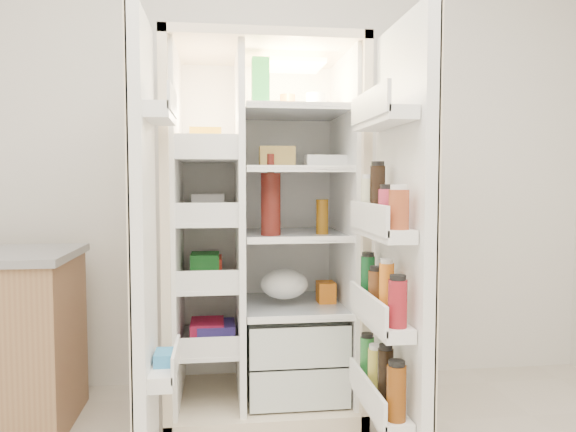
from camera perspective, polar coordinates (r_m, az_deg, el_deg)
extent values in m
cube|color=silver|center=(3.10, -4.09, 7.48)|extent=(4.00, 0.02, 2.70)
cube|color=beige|center=(3.03, -3.23, -0.95)|extent=(0.92, 0.04, 1.80)
cube|color=beige|center=(2.71, -12.07, -1.59)|extent=(0.04, 0.70, 1.80)
cube|color=beige|center=(2.77, 6.36, -1.40)|extent=(0.04, 0.70, 1.80)
cube|color=beige|center=(2.77, -2.79, 16.95)|extent=(0.92, 0.70, 0.04)
cube|color=beige|center=(2.91, -2.68, -18.62)|extent=(0.92, 0.70, 0.08)
cube|color=white|center=(3.00, -3.19, -0.62)|extent=(0.84, 0.02, 1.68)
cube|color=white|center=(2.70, -11.44, -1.16)|extent=(0.02, 0.62, 1.68)
cube|color=white|center=(2.77, 5.76, -1.00)|extent=(0.02, 0.62, 1.68)
cube|color=white|center=(2.70, -5.07, -1.11)|extent=(0.03, 0.62, 1.68)
cube|color=silver|center=(2.86, 0.57, -15.95)|extent=(0.47, 0.52, 0.19)
cube|color=silver|center=(2.80, 0.57, -12.08)|extent=(0.47, 0.52, 0.19)
cube|color=#FFD18C|center=(2.82, 0.39, 15.46)|extent=(0.30, 0.30, 0.02)
cube|color=white|center=(2.80, -8.25, -12.84)|extent=(0.28, 0.58, 0.02)
cube|color=white|center=(2.73, -8.31, -6.80)|extent=(0.28, 0.58, 0.02)
cube|color=white|center=(2.69, -8.37, -0.51)|extent=(0.28, 0.58, 0.02)
cube|color=white|center=(2.69, -8.43, 5.89)|extent=(0.28, 0.58, 0.02)
cube|color=silver|center=(2.78, 0.52, -9.30)|extent=(0.49, 0.58, 0.01)
cube|color=silver|center=(2.72, 0.52, -1.90)|extent=(0.49, 0.58, 0.01)
cube|color=silver|center=(2.71, 0.53, 4.85)|extent=(0.49, 0.58, 0.02)
cube|color=silver|center=(2.73, 0.53, 10.73)|extent=(0.49, 0.58, 0.02)
cube|color=#BF1A44|center=(2.78, -8.26, -11.66)|extent=(0.16, 0.20, 0.10)
cube|color=#23812F|center=(2.72, -8.32, -5.34)|extent=(0.14, 0.18, 0.12)
cube|color=white|center=(2.69, -8.38, 0.45)|extent=(0.20, 0.22, 0.07)
cube|color=yellow|center=(2.69, -8.44, 7.59)|extent=(0.15, 0.16, 0.14)
cube|color=#392C84|center=(2.79, -8.26, -11.76)|extent=(0.18, 0.20, 0.09)
cube|color=red|center=(2.72, -8.32, -5.55)|extent=(0.14, 0.18, 0.10)
cube|color=silver|center=(2.69, -8.38, 0.98)|extent=(0.16, 0.16, 0.12)
sphere|color=orange|center=(2.79, -1.86, -17.76)|extent=(0.07, 0.07, 0.07)
sphere|color=orange|center=(2.84, -0.05, -17.39)|extent=(0.07, 0.07, 0.07)
sphere|color=orange|center=(2.81, 2.18, -17.57)|extent=(0.07, 0.07, 0.07)
sphere|color=orange|center=(2.92, -1.12, -16.72)|extent=(0.07, 0.07, 0.07)
sphere|color=orange|center=(2.92, 0.96, -16.77)|extent=(0.07, 0.07, 0.07)
sphere|color=orange|center=(2.90, 3.13, -16.94)|extent=(0.07, 0.07, 0.07)
sphere|color=orange|center=(2.86, -2.65, -17.20)|extent=(0.07, 0.07, 0.07)
sphere|color=orange|center=(2.95, 2.11, -16.58)|extent=(0.07, 0.07, 0.07)
ellipsoid|color=#3A6D24|center=(2.81, 0.52, -11.68)|extent=(0.26, 0.24, 0.11)
cylinder|color=#511611|center=(2.58, -1.82, 1.23)|extent=(0.09, 0.09, 0.29)
cylinder|color=brown|center=(2.65, 3.59, -0.07)|extent=(0.06, 0.06, 0.17)
cube|color=#227E3A|center=(2.66, -2.90, 13.66)|extent=(0.08, 0.08, 0.24)
cylinder|color=white|center=(2.76, 2.92, 11.76)|extent=(0.10, 0.10, 0.09)
cylinder|color=#BD6F2B|center=(2.86, -0.05, 11.58)|extent=(0.08, 0.08, 0.10)
cube|color=white|center=(2.66, 4.51, 5.69)|extent=(0.25, 0.10, 0.06)
cube|color=olive|center=(2.63, -1.17, 6.17)|extent=(0.17, 0.09, 0.10)
ellipsoid|color=silver|center=(2.73, -0.39, -7.76)|extent=(0.24, 0.21, 0.15)
cube|color=orange|center=(2.81, 3.98, -7.93)|extent=(0.09, 0.10, 0.10)
cube|color=white|center=(2.17, -14.85, -2.93)|extent=(0.05, 0.40, 1.72)
cube|color=beige|center=(2.17, -15.50, -2.94)|extent=(0.01, 0.40, 1.72)
cube|color=white|center=(2.27, -12.82, -15.56)|extent=(0.09, 0.32, 0.06)
cube|color=white|center=(2.16, -13.20, 10.36)|extent=(0.09, 0.32, 0.06)
cube|color=#338CCC|center=(2.26, -12.83, -14.84)|extent=(0.07, 0.12, 0.10)
cube|color=white|center=(2.18, 11.88, -2.85)|extent=(0.05, 0.58, 1.72)
cube|color=beige|center=(2.19, 12.50, -2.84)|extent=(0.01, 0.58, 1.72)
cube|color=white|center=(2.32, 9.56, -18.84)|extent=(0.11, 0.50, 0.05)
cube|color=white|center=(2.21, 9.66, -10.66)|extent=(0.11, 0.50, 0.05)
cube|color=white|center=(2.15, 9.76, -1.58)|extent=(0.11, 0.50, 0.05)
cube|color=white|center=(2.15, 9.89, 9.89)|extent=(0.11, 0.50, 0.05)
cylinder|color=#70360C|center=(2.09, 11.27, -17.69)|extent=(0.07, 0.07, 0.20)
cylinder|color=black|center=(2.20, 10.15, -16.27)|extent=(0.06, 0.06, 0.22)
cylinder|color=gold|center=(2.33, 9.15, -15.68)|extent=(0.06, 0.06, 0.18)
cylinder|color=#2A7E36|center=(2.45, 8.26, -14.59)|extent=(0.06, 0.06, 0.19)
cylinder|color=maroon|center=(2.00, 11.39, -8.98)|extent=(0.07, 0.07, 0.17)
cylinder|color=orange|center=(2.11, 10.26, -7.70)|extent=(0.06, 0.06, 0.21)
cylinder|color=brown|center=(2.24, 9.24, -7.69)|extent=(0.07, 0.07, 0.16)
cylinder|color=#114D22|center=(2.36, 8.34, -6.61)|extent=(0.06, 0.06, 0.20)
cylinder|color=#9C4122|center=(1.95, 11.51, 0.66)|extent=(0.07, 0.07, 0.14)
cylinder|color=#BD304A|center=(2.08, 10.36, 0.85)|extent=(0.07, 0.07, 0.14)
cylinder|color=black|center=(2.20, 9.34, 2.20)|extent=(0.06, 0.06, 0.23)
cylinder|color=#EAE9C1|center=(2.32, 8.42, 1.67)|extent=(0.06, 0.06, 0.18)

